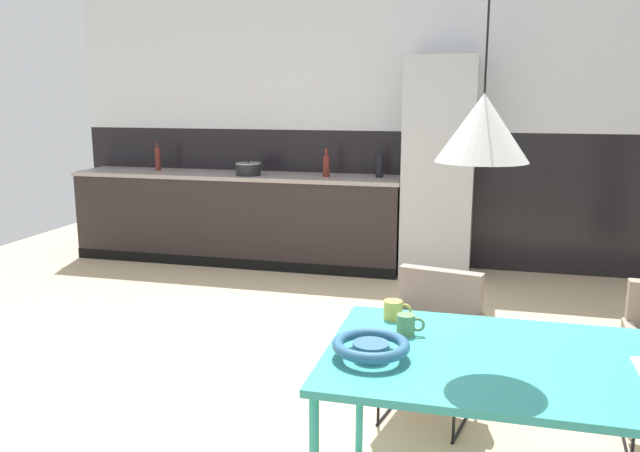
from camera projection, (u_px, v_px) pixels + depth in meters
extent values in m
plane|color=#CBB28B|center=(287.00, 403.00, 3.62)|extent=(8.70, 8.70, 0.00)
cube|color=black|center=(382.00, 197.00, 6.60)|extent=(6.60, 0.12, 1.35)
cube|color=silver|center=(385.00, 61.00, 6.33)|extent=(6.60, 0.12, 1.35)
cube|color=black|center=(237.00, 220.00, 6.66)|extent=(3.40, 0.60, 0.88)
cube|color=#9F948E|center=(236.00, 175.00, 6.57)|extent=(3.43, 0.63, 0.04)
cube|color=black|center=(227.00, 263.00, 6.45)|extent=(3.40, 0.01, 0.10)
cube|color=#ADAFB2|center=(439.00, 168.00, 6.04)|extent=(0.65, 0.60, 2.06)
cube|color=teal|center=(574.00, 368.00, 2.38)|extent=(1.84, 0.92, 0.03)
cylinder|color=teal|center=(360.00, 385.00, 3.06)|extent=(0.04, 0.04, 0.70)
cube|color=gray|center=(631.00, 346.00, 3.07)|extent=(0.08, 0.42, 0.14)
cylinder|color=black|center=(634.00, 429.00, 2.95)|extent=(0.02, 0.02, 0.40)
cylinder|color=black|center=(624.00, 393.00, 3.30)|extent=(0.02, 0.02, 0.40)
cylinder|color=black|center=(625.00, 446.00, 3.16)|extent=(0.04, 0.41, 0.02)
cube|color=gray|center=(428.00, 349.00, 3.38)|extent=(0.56, 0.55, 0.06)
cube|color=gray|center=(440.00, 301.00, 3.52)|extent=(0.46, 0.17, 0.35)
cube|color=gray|center=(470.00, 337.00, 3.27)|extent=(0.13, 0.42, 0.14)
cube|color=gray|center=(389.00, 324.00, 3.46)|extent=(0.13, 0.42, 0.14)
cylinder|color=black|center=(454.00, 409.00, 3.17)|extent=(0.02, 0.02, 0.36)
cylinder|color=black|center=(378.00, 393.00, 3.34)|extent=(0.02, 0.02, 0.36)
cylinder|color=black|center=(472.00, 379.00, 3.50)|extent=(0.02, 0.02, 0.36)
cylinder|color=black|center=(403.00, 366.00, 3.68)|extent=(0.02, 0.02, 0.36)
cylinder|color=black|center=(462.00, 424.00, 3.37)|extent=(0.10, 0.41, 0.02)
cylinder|color=black|center=(390.00, 408.00, 3.55)|extent=(0.10, 0.41, 0.02)
cylinder|color=#33607F|center=(371.00, 350.00, 2.42)|extent=(0.14, 0.14, 0.06)
torus|color=#2C5D84|center=(371.00, 345.00, 2.42)|extent=(0.29, 0.29, 0.04)
cylinder|color=#5B8456|center=(406.00, 324.00, 2.66)|extent=(0.08, 0.08, 0.09)
torus|color=#5B8456|center=(418.00, 325.00, 2.65)|extent=(0.06, 0.01, 0.06)
cylinder|color=gold|center=(393.00, 310.00, 2.85)|extent=(0.08, 0.08, 0.08)
torus|color=gold|center=(405.00, 310.00, 2.83)|extent=(0.06, 0.01, 0.06)
cylinder|color=black|center=(248.00, 170.00, 6.41)|extent=(0.25, 0.25, 0.11)
cylinder|color=gray|center=(248.00, 163.00, 6.40)|extent=(0.25, 0.25, 0.01)
sphere|color=black|center=(248.00, 162.00, 6.40)|extent=(0.02, 0.02, 0.02)
cylinder|color=maroon|center=(326.00, 166.00, 6.28)|extent=(0.07, 0.07, 0.20)
cylinder|color=maroon|center=(326.00, 152.00, 6.25)|extent=(0.03, 0.03, 0.07)
cylinder|color=maroon|center=(158.00, 159.00, 6.82)|extent=(0.06, 0.06, 0.24)
cylinder|color=maroon|center=(157.00, 145.00, 6.79)|extent=(0.02, 0.02, 0.06)
cylinder|color=black|center=(379.00, 166.00, 6.24)|extent=(0.07, 0.07, 0.22)
cylinder|color=black|center=(380.00, 152.00, 6.21)|extent=(0.03, 0.03, 0.07)
cone|color=silver|center=(483.00, 128.00, 2.30)|extent=(0.34, 0.34, 0.24)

